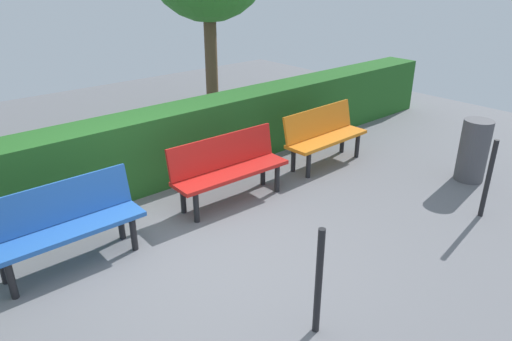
# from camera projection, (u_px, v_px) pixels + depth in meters

# --- Properties ---
(ground_plane) EXTENTS (16.00, 16.00, 0.00)m
(ground_plane) POSITION_uv_depth(u_px,v_px,m) (196.00, 256.00, 4.99)
(ground_plane) COLOR slate
(bench_orange) EXTENTS (1.48, 0.50, 0.86)m
(bench_orange) POSITION_uv_depth(u_px,v_px,m) (324.00, 134.00, 7.13)
(bench_orange) COLOR orange
(bench_orange) RESTS_ON ground_plane
(bench_red) EXTENTS (1.61, 0.50, 0.86)m
(bench_red) POSITION_uv_depth(u_px,v_px,m) (228.00, 166.00, 5.99)
(bench_red) COLOR red
(bench_red) RESTS_ON ground_plane
(bench_blue) EXTENTS (1.53, 0.46, 0.86)m
(bench_blue) POSITION_uv_depth(u_px,v_px,m) (64.00, 222.00, 4.69)
(bench_blue) COLOR blue
(bench_blue) RESTS_ON ground_plane
(hedge_row) EXTENTS (11.39, 0.62, 1.03)m
(hedge_row) POSITION_uv_depth(u_px,v_px,m) (173.00, 143.00, 6.66)
(hedge_row) COLOR #266023
(hedge_row) RESTS_ON ground_plane
(railing_post_near) EXTENTS (0.06, 0.06, 1.00)m
(railing_post_near) POSITION_uv_depth(u_px,v_px,m) (488.00, 179.00, 5.58)
(railing_post_near) COLOR black
(railing_post_near) RESTS_ON ground_plane
(railing_post_mid) EXTENTS (0.06, 0.06, 1.00)m
(railing_post_mid) POSITION_uv_depth(u_px,v_px,m) (319.00, 282.00, 3.77)
(railing_post_mid) COLOR black
(railing_post_mid) RESTS_ON ground_plane
(trash_bin) EXTENTS (0.40, 0.40, 0.89)m
(trash_bin) POSITION_uv_depth(u_px,v_px,m) (474.00, 151.00, 6.58)
(trash_bin) COLOR #4C4C51
(trash_bin) RESTS_ON ground_plane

